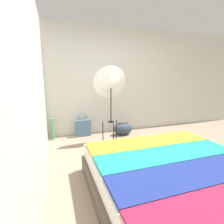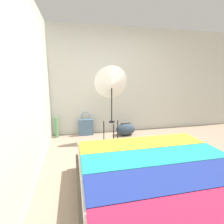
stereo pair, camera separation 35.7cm
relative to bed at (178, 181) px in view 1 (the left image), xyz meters
name	(u,v)px [view 1 (the left image)]	position (x,y,z in m)	size (l,w,h in m)	color
ground_plane	(152,169)	(0.09, 0.68, -0.23)	(14.00, 14.00, 0.00)	gray
wall_back	(111,81)	(0.09, 2.74, 1.07)	(8.00, 0.05, 2.60)	beige
wall_side_left	(39,84)	(-1.51, 1.68, 1.07)	(0.05, 8.00, 2.60)	beige
bed	(178,181)	(0.00, 0.00, 0.00)	(1.92, 2.01, 0.47)	#4C4238
photo_umbrella	(111,84)	(-0.16, 1.98, 1.04)	(0.70, 0.36, 1.64)	black
tote_bag	(83,128)	(-0.68, 2.57, -0.02)	(0.35, 0.10, 0.58)	slate
duffel_bag	(123,129)	(0.27, 2.36, -0.08)	(0.47, 0.29, 0.30)	#2D3D4C
paper_roll	(53,129)	(-1.37, 2.56, 0.02)	(0.08, 0.08, 0.50)	#56995B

